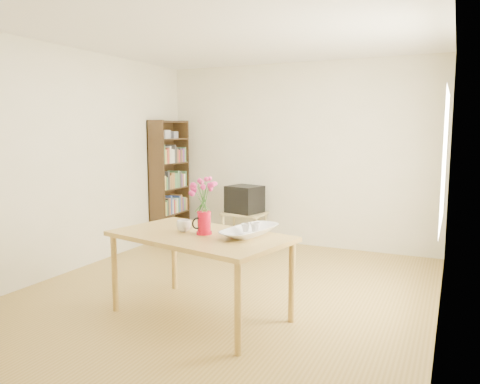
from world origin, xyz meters
The scene contains 11 objects.
room centered at (0.03, 0.00, 1.30)m, with size 4.50×4.50×4.50m.
table centered at (0.07, -0.68, 0.68)m, with size 1.69×1.19×0.75m.
tv_stand centered at (-0.70, 1.97, 0.39)m, with size 0.60×0.45×0.46m.
bookshelf centered at (-1.85, 1.75, 0.84)m, with size 0.28×0.70×1.80m.
pitcher centered at (0.10, -0.67, 0.84)m, with size 0.14×0.20×0.21m.
flowers centered at (0.10, -0.67, 1.11)m, with size 0.23×0.23×0.33m, color #D1317F, non-canonical shape.
mug centered at (-0.11, -0.66, 0.80)m, with size 0.13×0.13×0.10m, color white.
bowl centered at (0.49, -0.55, 0.95)m, with size 0.43×0.43×0.41m, color white.
teacup_a centered at (0.45, -0.55, 0.91)m, with size 0.06×0.06×0.06m, color white.
teacup_b centered at (0.53, -0.53, 0.92)m, with size 0.07×0.07×0.07m, color white.
television centered at (-0.70, 1.98, 0.66)m, with size 0.53×0.51×0.39m.
Camera 1 is at (2.07, -4.18, 1.65)m, focal length 35.00 mm.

